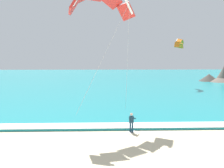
% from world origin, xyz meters
% --- Properties ---
extents(sea, '(200.00, 120.00, 0.20)m').
position_xyz_m(sea, '(0.00, 71.95, 0.10)').
color(sea, teal).
rests_on(sea, ground).
extents(surf_foam, '(200.00, 2.06, 0.04)m').
position_xyz_m(surf_foam, '(0.00, 12.95, 0.22)').
color(surf_foam, white).
rests_on(surf_foam, sea).
extents(surfboard, '(1.05, 1.44, 0.09)m').
position_xyz_m(surfboard, '(-0.83, 11.30, 0.03)').
color(surfboard, white).
rests_on(surfboard, ground).
extents(kitesurfer, '(0.67, 0.67, 1.69)m').
position_xyz_m(kitesurfer, '(-0.82, 11.31, 0.94)').
color(kitesurfer, '#143347').
rests_on(kitesurfer, ground).
extents(kite_primary, '(6.29, 5.36, 11.49)m').
position_xyz_m(kite_primary, '(-3.47, 14.86, 11.56)').
color(kite_primary, red).
extents(kite_distant, '(3.17, 5.24, 1.97)m').
position_xyz_m(kite_distant, '(12.64, 44.96, 9.45)').
color(kite_distant, orange).
extents(headland_right, '(9.80, 9.16, 4.44)m').
position_xyz_m(headland_right, '(27.41, 58.37, 1.39)').
color(headland_right, '#665B51').
rests_on(headland_right, ground).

